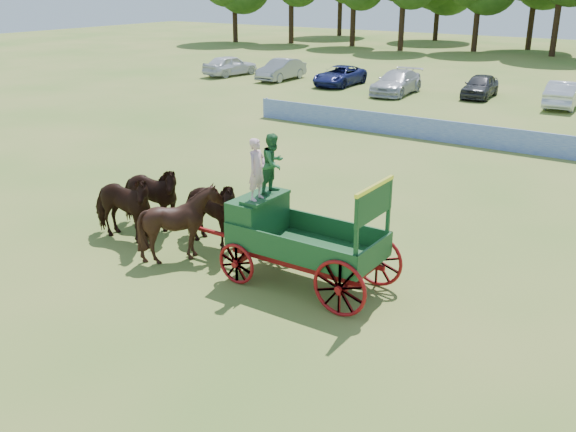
# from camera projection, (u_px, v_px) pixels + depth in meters

# --- Properties ---
(ground) EXTENTS (160.00, 160.00, 0.00)m
(ground) POSITION_uv_depth(u_px,v_px,m) (294.00, 315.00, 14.91)
(ground) COLOR olive
(ground) RESTS_ON ground
(horse_lead_left) EXTENTS (2.60, 1.39, 2.10)m
(horse_lead_left) POSITION_uv_depth(u_px,v_px,m) (121.00, 207.00, 18.80)
(horse_lead_left) COLOR black
(horse_lead_left) RESTS_ON ground
(horse_lead_right) EXTENTS (2.62, 1.46, 2.10)m
(horse_lead_right) POSITION_uv_depth(u_px,v_px,m) (149.00, 197.00, 19.65)
(horse_lead_right) COLOR black
(horse_lead_right) RESTS_ON ground
(horse_wheel_left) EXTENTS (2.20, 2.03, 2.11)m
(horse_wheel_left) POSITION_uv_depth(u_px,v_px,m) (182.00, 223.00, 17.54)
(horse_wheel_left) COLOR black
(horse_wheel_left) RESTS_ON ground
(horse_wheel_right) EXTENTS (2.57, 1.31, 2.10)m
(horse_wheel_right) POSITION_uv_depth(u_px,v_px,m) (208.00, 212.00, 18.39)
(horse_wheel_right) COLOR black
(horse_wheel_right) RESTS_ON ground
(farm_dray) EXTENTS (6.00, 2.00, 3.71)m
(farm_dray) POSITION_uv_depth(u_px,v_px,m) (283.00, 219.00, 16.23)
(farm_dray) COLOR #A11010
(farm_dray) RESTS_ON ground
(sponsor_banner) EXTENTS (26.00, 0.08, 1.05)m
(sponsor_banner) POSITION_uv_depth(u_px,v_px,m) (494.00, 138.00, 29.23)
(sponsor_banner) COLOR #1F43AC
(sponsor_banner) RESTS_ON ground
(parked_cars) EXTENTS (43.01, 7.29, 1.63)m
(parked_cars) POSITION_uv_depth(u_px,v_px,m) (490.00, 89.00, 40.42)
(parked_cars) COLOR silver
(parked_cars) RESTS_ON ground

